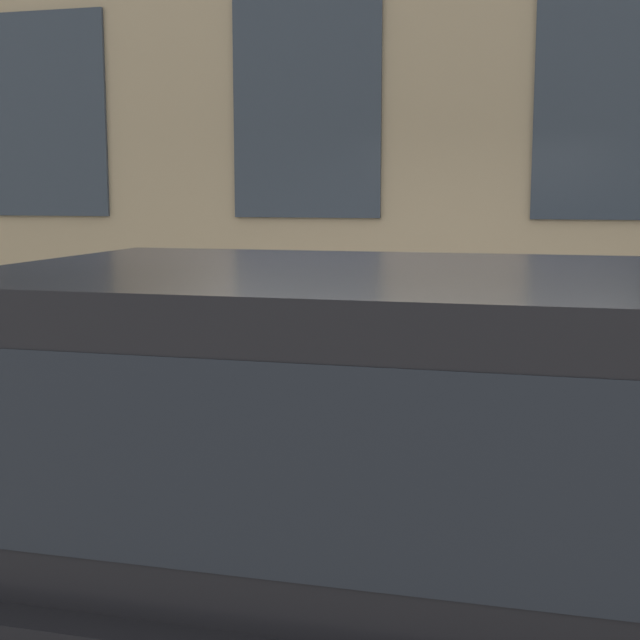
{
  "coord_description": "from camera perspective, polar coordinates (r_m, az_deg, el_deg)",
  "views": [
    {
      "loc": [
        -4.09,
        -0.78,
        2.01
      ],
      "look_at": [
        0.69,
        0.48,
        1.3
      ],
      "focal_mm": 50.0,
      "sensor_mm": 36.0,
      "label": 1
    }
  ],
  "objects": [
    {
      "name": "person",
      "position": [
        5.3,
        -1.44,
        -2.69
      ],
      "size": [
        0.35,
        0.23,
        1.45
      ],
      "rotation": [
        0.0,
        0.0,
        -2.52
      ],
      "color": "#232328",
      "rests_on": "sidewalk"
    },
    {
      "name": "fire_hydrant",
      "position": [
        4.9,
        1.58,
        -9.1
      ],
      "size": [
        0.36,
        0.47,
        0.82
      ],
      "color": "red",
      "rests_on": "sidewalk"
    },
    {
      "name": "sidewalk",
      "position": [
        5.97,
        6.59,
        -10.89
      ],
      "size": [
        3.01,
        60.0,
        0.14
      ],
      "color": "#9E9B93",
      "rests_on": "ground_plane"
    },
    {
      "name": "parked_truck_charcoal_near",
      "position": [
        3.0,
        6.56,
        -11.5
      ],
      "size": [
        1.91,
        4.76,
        1.77
      ],
      "color": "black",
      "rests_on": "ground_plane"
    },
    {
      "name": "ground_plane",
      "position": [
        4.62,
        3.75,
        -17.68
      ],
      "size": [
        80.0,
        80.0,
        0.0
      ],
      "primitive_type": "plane",
      "color": "#514F4C"
    }
  ]
}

